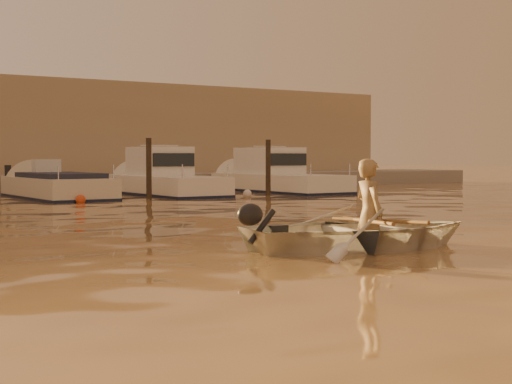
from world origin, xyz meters
TOP-DOWN VIEW (x-y plane):
  - ground_plane at (0.00, 0.00)m, footprint 160.00×160.00m
  - dinghy at (1.66, -0.33)m, footprint 4.14×3.29m
  - person at (1.75, -0.35)m, footprint 0.51×0.67m
  - outboard_motor at (0.18, -0.06)m, footprint 0.96×0.56m
  - oar_port at (1.90, -0.38)m, footprint 0.11×2.10m
  - oar_starboard at (1.70, -0.34)m, footprint 0.79×1.99m
  - moored_boat_3 at (2.50, 16.00)m, footprint 2.20×6.31m
  - moored_boat_4 at (6.57, 16.00)m, footprint 2.15×6.67m
  - moored_boat_5 at (11.51, 16.00)m, footprint 2.26×7.57m
  - piling_3 at (4.80, 13.80)m, footprint 0.18×0.18m
  - piling_4 at (9.50, 13.80)m, footprint 0.18×0.18m
  - fender_d at (2.22, 13.12)m, footprint 0.30×0.30m
  - fender_e at (8.41, 13.49)m, footprint 0.30×0.30m

SIDE VIEW (x-z plane):
  - ground_plane at x=0.00m, z-range 0.00..0.00m
  - fender_d at x=2.22m, z-range -0.05..0.25m
  - fender_e at x=8.41m, z-range -0.05..0.25m
  - moored_boat_3 at x=2.50m, z-range -0.25..0.70m
  - dinghy at x=1.66m, z-range -0.12..0.65m
  - outboard_motor at x=0.18m, z-range -0.07..0.63m
  - oar_port at x=1.90m, z-range 0.35..0.49m
  - oar_starboard at x=1.70m, z-range 0.35..0.49m
  - person at x=1.75m, z-range -0.30..1.37m
  - moored_boat_4 at x=6.57m, z-range -0.25..1.50m
  - moored_boat_5 at x=11.51m, z-range -0.25..1.50m
  - piling_3 at x=4.80m, z-range -0.20..2.00m
  - piling_4 at x=9.50m, z-range -0.20..2.00m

